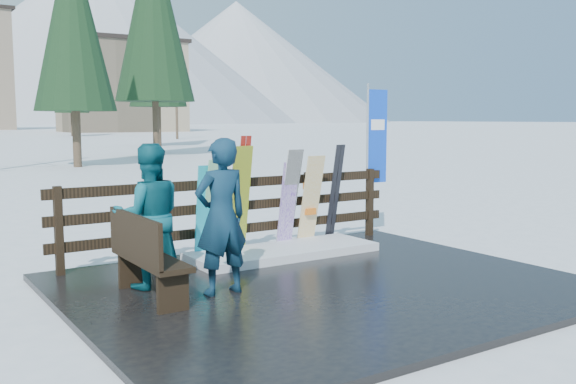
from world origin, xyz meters
TOP-DOWN VIEW (x-y plane):
  - ground at (0.00, 0.00)m, footprint 700.00×700.00m
  - deck at (0.00, 0.00)m, footprint 6.00×5.00m
  - fence at (0.00, 2.20)m, footprint 5.60×0.10m
  - snow_patch at (0.44, 1.60)m, footprint 2.84×1.00m
  - bench at (-2.09, 0.51)m, footprint 0.41×1.50m
  - snowboard_0 at (-0.64, 1.98)m, footprint 0.27×0.22m
  - snowboard_1 at (-0.50, 1.98)m, footprint 0.30×0.39m
  - snowboard_2 at (-0.08, 1.98)m, footprint 0.30×0.31m
  - snowboard_3 at (0.76, 1.98)m, footprint 0.27×0.26m
  - snowboard_4 at (0.79, 1.98)m, footprint 0.27×0.40m
  - snowboard_5 at (1.20, 1.98)m, footprint 0.32×0.34m
  - ski_pair_a at (0.01, 2.05)m, footprint 0.16×0.30m
  - ski_pair_b at (1.73, 2.05)m, footprint 0.17×0.33m
  - rental_flag at (2.74, 2.25)m, footprint 0.45×0.04m
  - person_front at (-1.26, 0.27)m, footprint 0.67×0.45m
  - person_back at (-1.85, 0.98)m, footprint 0.96×0.82m

SIDE VIEW (x-z plane):
  - ground at x=0.00m, z-range 0.00..0.00m
  - deck at x=0.00m, z-range 0.00..0.08m
  - snow_patch at x=0.44m, z-range 0.08..0.20m
  - bench at x=-2.09m, z-range 0.11..1.08m
  - fence at x=0.00m, z-range 0.16..1.31m
  - snowboard_3 at x=0.76m, z-range 0.08..1.43m
  - snowboard_0 at x=-0.64m, z-range 0.08..1.44m
  - snowboard_5 at x=1.20m, z-range 0.08..1.52m
  - snowboard_1 at x=-0.50m, z-range 0.08..1.52m
  - snowboard_4 at x=0.79m, z-range 0.08..1.62m
  - ski_pair_b at x=1.73m, z-range 0.08..1.67m
  - snowboard_2 at x=-0.08m, z-range 0.08..1.70m
  - person_back at x=-1.85m, z-range 0.08..1.80m
  - ski_pair_a at x=0.01m, z-range 0.08..1.84m
  - person_front at x=-1.26m, z-range 0.08..1.87m
  - rental_flag at x=2.74m, z-range 0.39..2.99m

